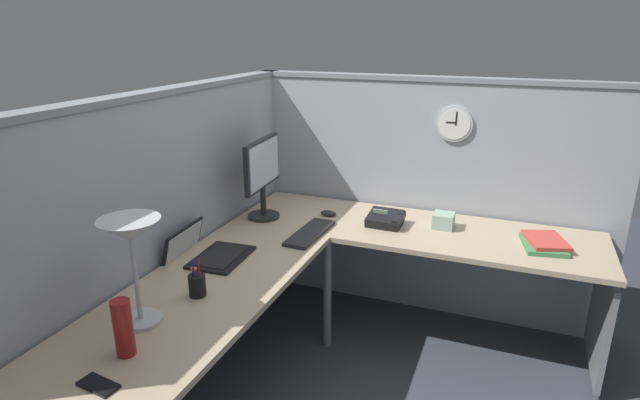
{
  "coord_description": "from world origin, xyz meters",
  "views": [
    {
      "loc": [
        -2.39,
        -0.8,
        1.87
      ],
      "look_at": [
        0.21,
        0.22,
        0.92
      ],
      "focal_mm": 28.85,
      "sensor_mm": 36.0,
      "label": 1
    }
  ],
  "objects_px": {
    "keyboard": "(310,233)",
    "cell_phone": "(98,385)",
    "office_phone": "(386,220)",
    "book_stack": "(544,243)",
    "computer_mouse": "(328,213)",
    "wall_clock": "(455,124)",
    "pen_cup": "(197,285)",
    "tissue_box": "(443,221)",
    "desk_lamp_dome": "(131,239)",
    "monitor": "(262,172)",
    "thermos_flask": "(123,328)",
    "laptop": "(205,252)"
  },
  "relations": [
    {
      "from": "thermos_flask",
      "to": "laptop",
      "type": "bearing_deg",
      "value": 14.27
    },
    {
      "from": "pen_cup",
      "to": "laptop",
      "type": "bearing_deg",
      "value": 29.3
    },
    {
      "from": "laptop",
      "to": "tissue_box",
      "type": "relative_size",
      "value": 3.34
    },
    {
      "from": "pen_cup",
      "to": "cell_phone",
      "type": "height_order",
      "value": "pen_cup"
    },
    {
      "from": "pen_cup",
      "to": "office_phone",
      "type": "distance_m",
      "value": 1.27
    },
    {
      "from": "book_stack",
      "to": "wall_clock",
      "type": "bearing_deg",
      "value": 57.3
    },
    {
      "from": "book_stack",
      "to": "tissue_box",
      "type": "height_order",
      "value": "tissue_box"
    },
    {
      "from": "laptop",
      "to": "cell_phone",
      "type": "xyz_separation_m",
      "value": [
        -1.0,
        -0.25,
        -0.02
      ]
    },
    {
      "from": "computer_mouse",
      "to": "pen_cup",
      "type": "distance_m",
      "value": 1.18
    },
    {
      "from": "pen_cup",
      "to": "cell_phone",
      "type": "bearing_deg",
      "value": -176.15
    },
    {
      "from": "thermos_flask",
      "to": "wall_clock",
      "type": "bearing_deg",
      "value": -23.74
    },
    {
      "from": "wall_clock",
      "to": "tissue_box",
      "type": "bearing_deg",
      "value": -176.6
    },
    {
      "from": "office_phone",
      "to": "desk_lamp_dome",
      "type": "bearing_deg",
      "value": 154.92
    },
    {
      "from": "monitor",
      "to": "office_phone",
      "type": "xyz_separation_m",
      "value": [
        0.15,
        -0.75,
        -0.26
      ]
    },
    {
      "from": "desk_lamp_dome",
      "to": "laptop",
      "type": "bearing_deg",
      "value": 10.15
    },
    {
      "from": "book_stack",
      "to": "wall_clock",
      "type": "distance_m",
      "value": 0.88
    },
    {
      "from": "keyboard",
      "to": "cell_phone",
      "type": "bearing_deg",
      "value": 176.41
    },
    {
      "from": "monitor",
      "to": "computer_mouse",
      "type": "xyz_separation_m",
      "value": [
        0.18,
        -0.37,
        -0.28
      ]
    },
    {
      "from": "office_phone",
      "to": "wall_clock",
      "type": "bearing_deg",
      "value": -39.47
    },
    {
      "from": "desk_lamp_dome",
      "to": "thermos_flask",
      "type": "bearing_deg",
      "value": -153.6
    },
    {
      "from": "monitor",
      "to": "office_phone",
      "type": "height_order",
      "value": "monitor"
    },
    {
      "from": "thermos_flask",
      "to": "tissue_box",
      "type": "distance_m",
      "value": 1.91
    },
    {
      "from": "book_stack",
      "to": "pen_cup",
      "type": "bearing_deg",
      "value": 128.38
    },
    {
      "from": "keyboard",
      "to": "thermos_flask",
      "type": "bearing_deg",
      "value": 174.0
    },
    {
      "from": "pen_cup",
      "to": "tissue_box",
      "type": "bearing_deg",
      "value": -36.05
    },
    {
      "from": "pen_cup",
      "to": "tissue_box",
      "type": "distance_m",
      "value": 1.52
    },
    {
      "from": "wall_clock",
      "to": "computer_mouse",
      "type": "bearing_deg",
      "value": 116.55
    },
    {
      "from": "pen_cup",
      "to": "book_stack",
      "type": "xyz_separation_m",
      "value": [
        1.15,
        -1.45,
        -0.03
      ]
    },
    {
      "from": "monitor",
      "to": "book_stack",
      "type": "height_order",
      "value": "monitor"
    },
    {
      "from": "wall_clock",
      "to": "desk_lamp_dome",
      "type": "bearing_deg",
      "value": 151.51
    },
    {
      "from": "computer_mouse",
      "to": "wall_clock",
      "type": "relative_size",
      "value": 0.47
    },
    {
      "from": "desk_lamp_dome",
      "to": "cell_phone",
      "type": "relative_size",
      "value": 3.09
    },
    {
      "from": "book_stack",
      "to": "desk_lamp_dome",
      "type": "bearing_deg",
      "value": 132.55
    },
    {
      "from": "cell_phone",
      "to": "monitor",
      "type": "bearing_deg",
      "value": 15.33
    },
    {
      "from": "office_phone",
      "to": "book_stack",
      "type": "height_order",
      "value": "office_phone"
    },
    {
      "from": "computer_mouse",
      "to": "tissue_box",
      "type": "height_order",
      "value": "tissue_box"
    },
    {
      "from": "thermos_flask",
      "to": "office_phone",
      "type": "height_order",
      "value": "thermos_flask"
    },
    {
      "from": "office_phone",
      "to": "book_stack",
      "type": "xyz_separation_m",
      "value": [
        0.01,
        -0.88,
        -0.02
      ]
    },
    {
      "from": "cell_phone",
      "to": "office_phone",
      "type": "height_order",
      "value": "office_phone"
    },
    {
      "from": "book_stack",
      "to": "computer_mouse",
      "type": "bearing_deg",
      "value": 89.0
    },
    {
      "from": "computer_mouse",
      "to": "tissue_box",
      "type": "distance_m",
      "value": 0.71
    },
    {
      "from": "office_phone",
      "to": "wall_clock",
      "type": "relative_size",
      "value": 0.96
    },
    {
      "from": "office_phone",
      "to": "tissue_box",
      "type": "xyz_separation_m",
      "value": [
        0.09,
        -0.33,
        0.01
      ]
    },
    {
      "from": "keyboard",
      "to": "laptop",
      "type": "bearing_deg",
      "value": 142.04
    },
    {
      "from": "book_stack",
      "to": "tissue_box",
      "type": "relative_size",
      "value": 2.71
    },
    {
      "from": "office_phone",
      "to": "tissue_box",
      "type": "distance_m",
      "value": 0.34
    },
    {
      "from": "monitor",
      "to": "computer_mouse",
      "type": "height_order",
      "value": "monitor"
    },
    {
      "from": "desk_lamp_dome",
      "to": "pen_cup",
      "type": "relative_size",
      "value": 2.47
    },
    {
      "from": "desk_lamp_dome",
      "to": "office_phone",
      "type": "height_order",
      "value": "desk_lamp_dome"
    },
    {
      "from": "computer_mouse",
      "to": "office_phone",
      "type": "xyz_separation_m",
      "value": [
        -0.03,
        -0.38,
        0.02
      ]
    }
  ]
}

